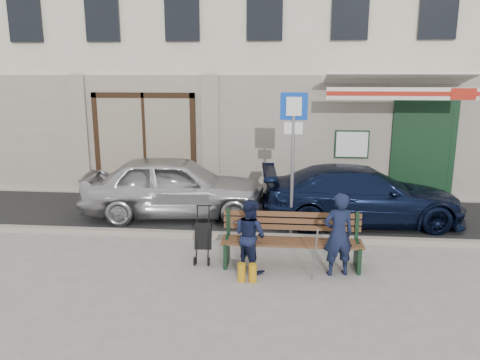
# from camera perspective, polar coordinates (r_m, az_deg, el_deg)

# --- Properties ---
(ground) EXTENTS (80.00, 80.00, 0.00)m
(ground) POSITION_cam_1_polar(r_m,az_deg,el_deg) (8.09, 1.06, -10.96)
(ground) COLOR #9E9991
(ground) RESTS_ON ground
(asphalt_lane) EXTENTS (60.00, 3.20, 0.01)m
(asphalt_lane) POSITION_cam_1_polar(r_m,az_deg,el_deg) (10.98, 2.32, -4.34)
(asphalt_lane) COLOR #282828
(asphalt_lane) RESTS_ON ground
(curb) EXTENTS (60.00, 0.18, 0.12)m
(curb) POSITION_cam_1_polar(r_m,az_deg,el_deg) (9.45, 1.77, -6.92)
(curb) COLOR #9E9384
(curb) RESTS_ON ground
(building) EXTENTS (20.00, 8.27, 10.00)m
(building) POSITION_cam_1_polar(r_m,az_deg,el_deg) (15.91, 3.67, 19.15)
(building) COLOR beige
(building) RESTS_ON ground
(car_silver) EXTENTS (4.35, 2.11, 1.43)m
(car_silver) POSITION_cam_1_polar(r_m,az_deg,el_deg) (10.87, -7.88, -0.75)
(car_silver) COLOR silver
(car_silver) RESTS_ON ground
(car_navy) EXTENTS (4.51, 2.10, 1.27)m
(car_navy) POSITION_cam_1_polar(r_m,az_deg,el_deg) (10.64, 14.60, -1.80)
(car_navy) COLOR black
(car_navy) RESTS_ON ground
(parking_sign) EXTENTS (0.54, 0.09, 2.90)m
(parking_sign) POSITION_cam_1_polar(r_m,az_deg,el_deg) (9.40, 6.49, 4.88)
(parking_sign) COLOR gray
(parking_sign) RESTS_ON ground
(bench) EXTENTS (2.40, 1.17, 0.98)m
(bench) POSITION_cam_1_polar(r_m,az_deg,el_deg) (8.12, 5.98, -7.43)
(bench) COLOR brown
(bench) RESTS_ON ground
(man) EXTENTS (0.58, 0.45, 1.40)m
(man) POSITION_cam_1_polar(r_m,az_deg,el_deg) (7.85, 11.89, -6.50)
(man) COLOR #121933
(man) RESTS_ON ground
(woman) EXTENTS (0.76, 0.75, 1.24)m
(woman) POSITION_cam_1_polar(r_m,az_deg,el_deg) (7.89, 1.23, -6.74)
(woman) COLOR #131936
(woman) RESTS_ON ground
(stroller) EXTENTS (0.30, 0.42, 1.00)m
(stroller) POSITION_cam_1_polar(r_m,az_deg,el_deg) (8.32, -4.51, -6.99)
(stroller) COLOR black
(stroller) RESTS_ON ground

